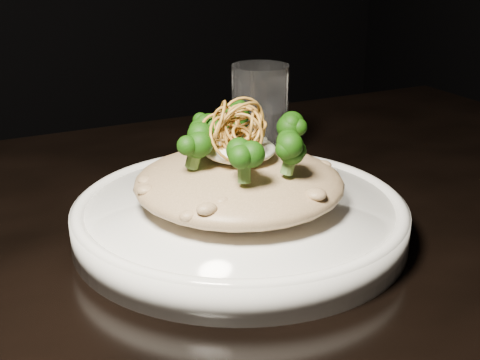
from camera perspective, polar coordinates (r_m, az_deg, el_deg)
name	(u,v)px	position (r m, az deg, el deg)	size (l,w,h in m)	color
table	(257,306)	(0.67, 1.42, -10.72)	(1.10, 0.80, 0.75)	black
plate	(240,220)	(0.61, 0.00, -3.42)	(0.30, 0.30, 0.03)	white
risotto	(239,183)	(0.60, -0.08, -0.23)	(0.19, 0.19, 0.04)	brown
broccoli	(246,138)	(0.58, 0.48, 3.64)	(0.12, 0.12, 0.04)	black
cheese	(239,149)	(0.60, -0.06, 2.64)	(0.07, 0.07, 0.02)	white
shallots	(236,120)	(0.58, -0.30, 5.11)	(0.06, 0.06, 0.04)	brown
drinking_glass	(260,115)	(0.79, 1.70, 5.60)	(0.07, 0.07, 0.12)	white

